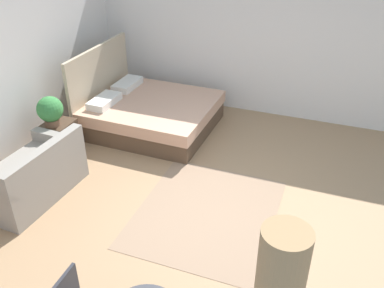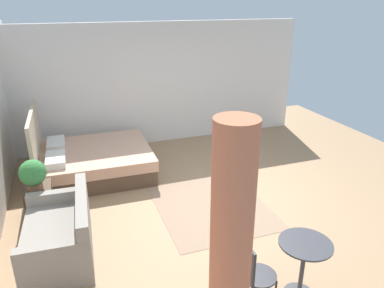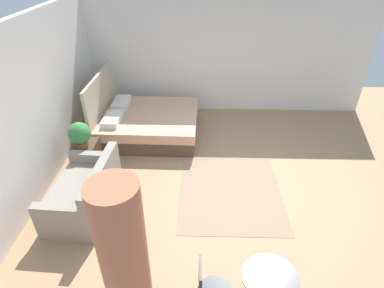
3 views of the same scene
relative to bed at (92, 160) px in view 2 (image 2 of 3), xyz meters
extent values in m
cube|color=#9E7A56|center=(-1.77, -1.81, -0.30)|extent=(9.19, 9.59, 0.02)
cube|color=silver|center=(1.33, -1.81, 1.06)|extent=(0.12, 6.59, 2.70)
cube|color=#93755B|center=(-1.85, -1.69, -0.29)|extent=(2.01, 1.71, 0.01)
cube|color=brown|center=(0.00, -0.09, -0.14)|extent=(1.80, 1.99, 0.30)
cube|color=tan|center=(0.00, -0.09, 0.11)|extent=(1.84, 2.04, 0.20)
cube|color=tan|center=(0.02, 0.92, 0.37)|extent=(1.82, 0.10, 1.33)
cube|color=white|center=(-0.38, 0.61, 0.27)|extent=(0.64, 0.33, 0.12)
cube|color=white|center=(0.40, 0.60, 0.27)|extent=(0.64, 0.33, 0.12)
cube|color=gray|center=(-2.31, 0.64, -0.07)|extent=(1.45, 0.90, 0.45)
cube|color=gray|center=(-2.32, 0.30, 0.34)|extent=(1.41, 0.22, 0.37)
cube|color=gray|center=(-1.67, 0.61, 0.24)|extent=(0.19, 0.83, 0.16)
cube|color=gray|center=(-2.94, 0.68, 0.24)|extent=(0.19, 0.83, 0.16)
cube|color=#473323|center=(-1.27, 0.89, -0.02)|extent=(0.44, 0.40, 0.55)
cylinder|color=brown|center=(-1.37, 0.91, 0.31)|extent=(0.22, 0.22, 0.10)
sphere|color=#387F3D|center=(-1.37, 0.91, 0.52)|extent=(0.38, 0.38, 0.38)
cylinder|color=#3F3F44|center=(-3.97, -1.89, 0.06)|extent=(0.05, 0.05, 0.69)
cylinder|color=#3F3F44|center=(-3.97, -1.89, 0.41)|extent=(0.58, 0.58, 0.02)
cylinder|color=#2D2D33|center=(-3.84, -1.47, -0.07)|extent=(0.02, 0.02, 0.44)
cylinder|color=#2D2D33|center=(-3.85, -1.21, -0.07)|extent=(0.02, 0.02, 0.44)
cylinder|color=#2D2D33|center=(-3.98, -1.34, 0.16)|extent=(0.38, 0.38, 0.02)
cube|color=#2D2D33|center=(-3.98, -1.18, 0.37)|extent=(0.30, 0.04, 0.41)
cylinder|color=#D1704C|center=(-4.61, -0.68, 0.93)|extent=(0.32, 0.32, 2.43)
camera|label=1|loc=(-5.85, -3.00, 3.23)|focal=39.52mm
camera|label=2|loc=(-6.61, 0.35, 2.86)|focal=34.32mm
camera|label=3|loc=(-5.89, -1.15, 3.25)|focal=29.03mm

